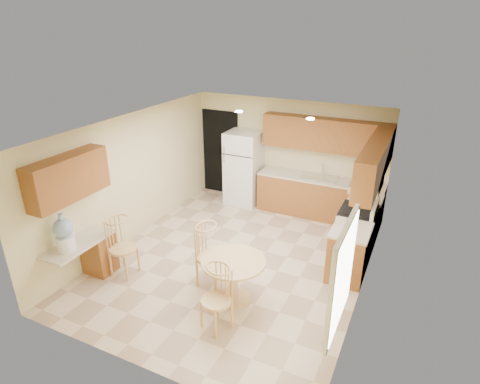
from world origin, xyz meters
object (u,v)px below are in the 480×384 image
at_px(chair_table_a, 207,252).
at_px(refrigerator, 244,168).
at_px(chair_desk, 118,244).
at_px(water_crock, 64,234).
at_px(stove, 356,232).
at_px(chair_table_b, 213,297).
at_px(dining_table, 233,275).

bearing_deg(chair_table_a, refrigerator, -167.57).
bearing_deg(chair_desk, water_crock, -36.62).
relative_size(chair_desk, water_crock, 1.68).
bearing_deg(water_crock, chair_desk, 54.68).
height_order(refrigerator, chair_table_a, refrigerator).
height_order(refrigerator, chair_desk, refrigerator).
height_order(refrigerator, stove, refrigerator).
bearing_deg(water_crock, stove, 38.44).
height_order(refrigerator, chair_table_b, refrigerator).
relative_size(dining_table, chair_table_b, 1.01).
bearing_deg(chair_table_a, stove, 133.57).
height_order(dining_table, chair_table_a, chair_table_a).
bearing_deg(stove, chair_table_a, -133.90).
bearing_deg(water_crock, dining_table, 19.82).
xyz_separation_m(stove, chair_desk, (-3.47, -2.48, 0.17)).
relative_size(refrigerator, water_crock, 2.81).
bearing_deg(chair_table_b, dining_table, -65.79).
xyz_separation_m(stove, chair_table_a, (-2.00, -2.07, 0.18)).
bearing_deg(water_crock, refrigerator, 76.39).
distance_m(refrigerator, dining_table, 3.75).
relative_size(chair_table_a, chair_table_b, 1.08).
bearing_deg(chair_table_a, chair_desk, -77.16).
xyz_separation_m(stove, dining_table, (-1.45, -2.22, 0.01)).
distance_m(dining_table, chair_desk, 2.05).
distance_m(refrigerator, chair_desk, 3.76).
bearing_deg(refrigerator, chair_table_b, -70.53).
relative_size(dining_table, chair_table_a, 0.93).
height_order(stove, chair_table_a, stove).
height_order(refrigerator, dining_table, refrigerator).
xyz_separation_m(chair_table_b, water_crock, (-2.53, -0.15, 0.45)).
bearing_deg(dining_table, chair_table_b, -86.16).
xyz_separation_m(refrigerator, chair_desk, (-0.60, -3.70, -0.24)).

